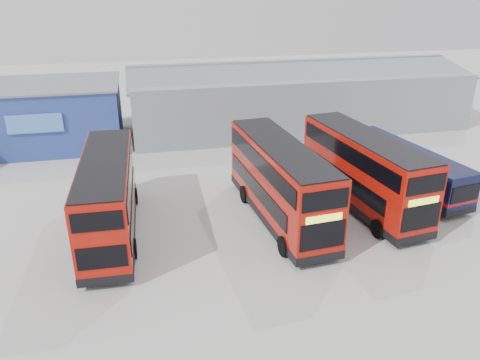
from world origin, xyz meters
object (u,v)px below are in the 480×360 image
(double_decker_right, at_px, (363,172))
(single_decker_blue, at_px, (404,168))
(double_decker_left, at_px, (108,198))
(maintenance_shed, at_px, (293,95))
(double_decker_centre, at_px, (280,183))
(office_block, at_px, (45,115))

(double_decker_right, xyz_separation_m, single_decker_blue, (4.00, 1.92, -0.88))
(double_decker_right, bearing_deg, double_decker_left, 174.16)
(maintenance_shed, xyz_separation_m, double_decker_right, (-1.64, -18.22, -0.37))
(double_decker_centre, bearing_deg, maintenance_shed, 64.69)
(double_decker_right, bearing_deg, double_decker_centre, 179.10)
(double_decker_centre, bearing_deg, single_decker_blue, 10.10)
(single_decker_blue, bearing_deg, double_decker_centre, 5.38)
(single_decker_blue, bearing_deg, maintenance_shed, -91.44)
(office_block, bearing_deg, double_decker_centre, -48.19)
(maintenance_shed, relative_size, double_decker_left, 2.92)
(double_decker_right, bearing_deg, office_block, 134.25)
(office_block, bearing_deg, double_decker_left, -71.26)
(office_block, xyz_separation_m, single_decker_blue, (24.36, -14.29, -1.22))
(office_block, height_order, double_decker_centre, office_block)
(maintenance_shed, xyz_separation_m, single_decker_blue, (2.36, -16.30, -1.25))
(double_decker_right, distance_m, single_decker_blue, 4.52)
(double_decker_centre, xyz_separation_m, double_decker_right, (5.34, 0.59, -0.03))
(double_decker_left, bearing_deg, office_block, -69.87)
(double_decker_centre, relative_size, double_decker_right, 1.01)
(maintenance_shed, distance_m, double_decker_left, 24.77)
(office_block, distance_m, maintenance_shed, 22.09)
(double_decker_centre, distance_m, double_decker_right, 5.37)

